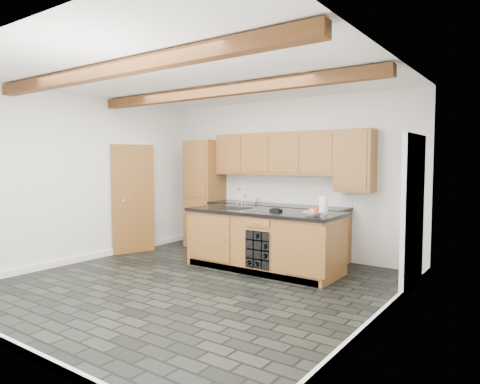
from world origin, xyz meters
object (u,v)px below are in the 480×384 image
(island, at_px, (263,240))
(fruit_bowl, at_px, (313,214))
(paper_towel, at_px, (324,205))
(kitchen_scale, at_px, (276,210))

(island, distance_m, fruit_bowl, 1.08)
(island, bearing_deg, paper_towel, 5.81)
(kitchen_scale, bearing_deg, fruit_bowl, -3.85)
(island, relative_size, paper_towel, 9.58)
(kitchen_scale, relative_size, paper_towel, 0.74)
(paper_towel, bearing_deg, fruit_bowl, -94.19)
(kitchen_scale, distance_m, paper_towel, 0.73)
(fruit_bowl, height_order, paper_towel, paper_towel)
(island, distance_m, paper_towel, 1.13)
(island, bearing_deg, kitchen_scale, -9.03)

